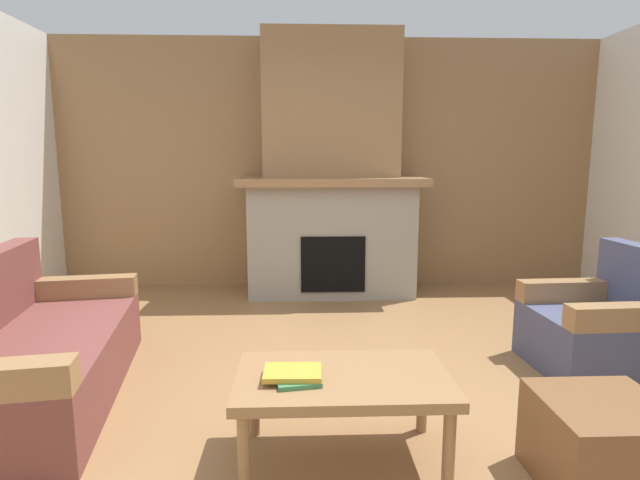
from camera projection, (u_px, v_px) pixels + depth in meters
name	position (u px, v px, depth m)	size (l,w,h in m)	color
ground	(358.00, 411.00, 2.89)	(9.00, 9.00, 0.00)	olive
wall_back_wood_panel	(329.00, 165.00, 5.63)	(6.00, 0.12, 2.70)	#997047
fireplace	(331.00, 183.00, 5.29)	(1.90, 0.82, 2.70)	gray
couch	(31.00, 353.00, 2.99)	(1.10, 1.91, 0.85)	brown
armchair	(601.00, 328.00, 3.41)	(0.79, 0.79, 0.85)	#474C6B
coffee_table	(343.00, 386.00, 2.37)	(1.00, 0.60, 0.43)	#997047
ottoman	(602.00, 446.00, 2.19)	(0.52, 0.52, 0.40)	brown
book_stack_near_edge	(295.00, 375.00, 2.30)	(0.27, 0.22, 0.05)	#3D7F4C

